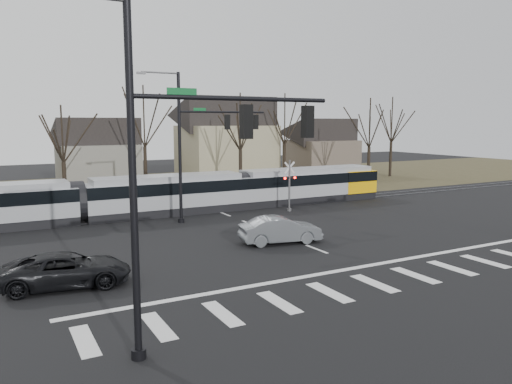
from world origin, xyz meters
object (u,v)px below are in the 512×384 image
sedan (280,230)px  suv (67,270)px  tram (166,193)px  rail_crossing_signal (289,187)px

sedan → suv: 12.10m
tram → sedan: (2.92, -11.83, -0.84)m
sedan → rail_crossing_signal: (6.01, 8.62, 1.11)m
tram → suv: 16.75m
tram → sedan: bearing=-76.1°
tram → suv: bearing=-122.4°
sedan → tram: bearing=24.9°
rail_crossing_signal → suv: bearing=-148.6°
suv → tram: bearing=-23.6°
sedan → suv: (-11.88, -2.30, -0.05)m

